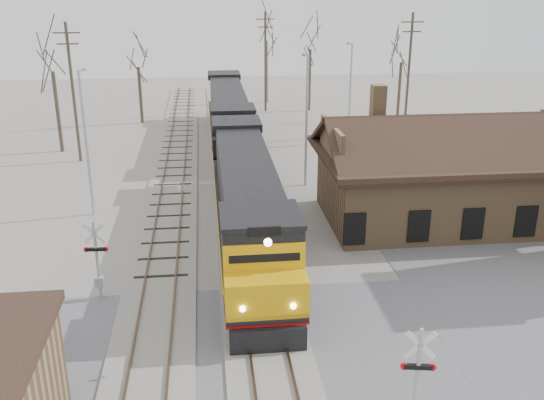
{
  "coord_description": "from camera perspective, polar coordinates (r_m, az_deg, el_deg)",
  "views": [
    {
      "loc": [
        -2.11,
        -20.68,
        13.68
      ],
      "look_at": [
        1.26,
        9.0,
        2.73
      ],
      "focal_mm": 40.0,
      "sensor_mm": 36.0,
      "label": 1
    }
  ],
  "objects": [
    {
      "name": "crossbuck_near",
      "position": [
        20.14,
        13.43,
        -16.59
      ],
      "size": [
        1.09,
        0.29,
        3.84
      ],
      "rotation": [
        0.0,
        0.0,
        -0.17
      ],
      "color": "#A5A8AD",
      "rests_on": "ground"
    },
    {
      "name": "streetlight_b",
      "position": [
        41.51,
        3.26,
        8.08
      ],
      "size": [
        0.25,
        2.04,
        8.98
      ],
      "color": "#A5A8AD",
      "rests_on": "ground"
    },
    {
      "name": "locomotive_trailing",
      "position": [
        53.03,
        -4.09,
        7.94
      ],
      "size": [
        3.22,
        21.58,
        4.54
      ],
      "color": "black",
      "rests_on": "ground"
    },
    {
      "name": "tree_e",
      "position": [
        64.25,
        12.13,
        13.37
      ],
      "size": [
        3.78,
        3.78,
        9.27
      ],
      "color": "#382D23",
      "rests_on": "ground"
    },
    {
      "name": "tree_a",
      "position": [
        52.68,
        -20.08,
        12.46
      ],
      "size": [
        4.43,
        4.43,
        10.85
      ],
      "color": "#382D23",
      "rests_on": "ground"
    },
    {
      "name": "track_siding",
      "position": [
        38.26,
        -9.63,
        -1.0
      ],
      "size": [
        3.4,
        90.0,
        0.24
      ],
      "color": "#A09B90",
      "rests_on": "ground"
    },
    {
      "name": "utility_pole_a",
      "position": [
        49.49,
        -18.22,
        9.72
      ],
      "size": [
        2.0,
        0.24,
        10.69
      ],
      "color": "#382D23",
      "rests_on": "ground"
    },
    {
      "name": "streetlight_c",
      "position": [
        55.74,
        7.36,
        10.71
      ],
      "size": [
        0.25,
        2.04,
        8.34
      ],
      "color": "#A5A8AD",
      "rests_on": "ground"
    },
    {
      "name": "road",
      "position": [
        24.87,
        -0.56,
        -13.18
      ],
      "size": [
        60.0,
        9.0,
        0.03
      ],
      "primitive_type": "cube",
      "color": "#5A5A5F",
      "rests_on": "ground"
    },
    {
      "name": "ground",
      "position": [
        24.88,
        -0.56,
        -13.21
      ],
      "size": [
        140.0,
        140.0,
        0.0
      ],
      "primitive_type": "plane",
      "color": "#A09B90",
      "rests_on": "ground"
    },
    {
      "name": "tree_c",
      "position": [
        70.91,
        -0.54,
        15.66
      ],
      "size": [
        4.67,
        4.67,
        11.44
      ],
      "color": "#382D23",
      "rests_on": "ground"
    },
    {
      "name": "utility_pole_b",
      "position": [
        66.37,
        -0.62,
        13.03
      ],
      "size": [
        2.0,
        0.24,
        10.48
      ],
      "color": "#382D23",
      "rests_on": "ground"
    },
    {
      "name": "depot",
      "position": [
        37.33,
        16.06,
        1.75
      ],
      "size": [
        15.2,
        9.31,
        7.9
      ],
      "color": "olive",
      "rests_on": "ground"
    },
    {
      "name": "tree_b",
      "position": [
        61.74,
        -12.54,
        12.94
      ],
      "size": [
        3.7,
        3.7,
        9.06
      ],
      "color": "#382D23",
      "rests_on": "ground"
    },
    {
      "name": "locomotive_lead",
      "position": [
        32.02,
        -2.29,
        -0.27
      ],
      "size": [
        3.22,
        21.58,
        4.79
      ],
      "color": "black",
      "rests_on": "ground"
    },
    {
      "name": "track_main",
      "position": [
        38.24,
        -2.89,
        -0.74
      ],
      "size": [
        3.4,
        90.0,
        0.24
      ],
      "color": "#A09B90",
      "rests_on": "ground"
    },
    {
      "name": "tree_d",
      "position": [
        66.59,
        3.64,
        14.9
      ],
      "size": [
        4.38,
        4.38,
        10.74
      ],
      "color": "#382D23",
      "rests_on": "ground"
    },
    {
      "name": "streetlight_a",
      "position": [
        37.58,
        -17.12,
        5.79
      ],
      "size": [
        0.25,
        2.04,
        8.81
      ],
      "color": "#A5A8AD",
      "rests_on": "ground"
    },
    {
      "name": "utility_pole_c",
      "position": [
        55.72,
        12.72,
        11.45
      ],
      "size": [
        2.0,
        0.24,
        10.98
      ],
      "color": "#382D23",
      "rests_on": "ground"
    },
    {
      "name": "crossbuck_far",
      "position": [
        28.13,
        -16.11,
        -5.71
      ],
      "size": [
        1.08,
        0.28,
        3.78
      ],
      "rotation": [
        0.0,
        0.0,
        3.08
      ],
      "color": "#A5A8AD",
      "rests_on": "ground"
    }
  ]
}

